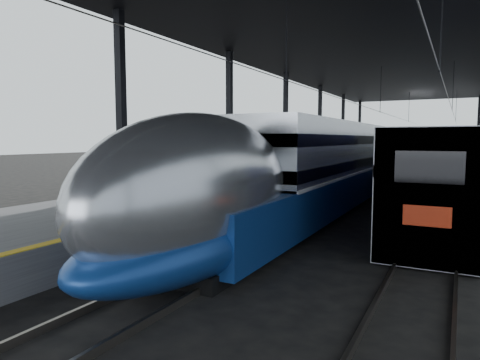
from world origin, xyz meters
The scene contains 7 objects.
ground centered at (0.00, 0.00, 0.00)m, with size 160.00×160.00×0.00m, color black.
platform centered at (-3.50, 20.00, 0.50)m, with size 6.00×80.00×1.00m, color #4C4C4F.
yellow_strip centered at (-0.70, 20.00, 1.00)m, with size 0.30×80.00×0.01m, color gold.
rails centered at (4.50, 20.00, 0.08)m, with size 6.52×80.00×0.16m.
canopy centered at (1.90, 20.00, 9.12)m, with size 18.00×75.00×9.47m.
tgv_train centered at (2.00, 26.81, 1.96)m, with size 2.92×65.20×4.19m.
second_train centered at (7.00, 29.29, 1.89)m, with size 2.70×56.05×3.72m.
Camera 1 is at (7.69, -9.61, 3.40)m, focal length 32.00 mm.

